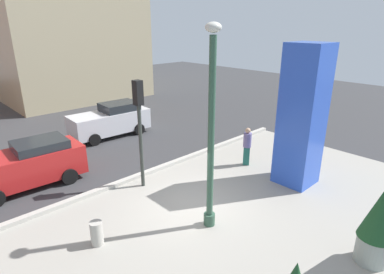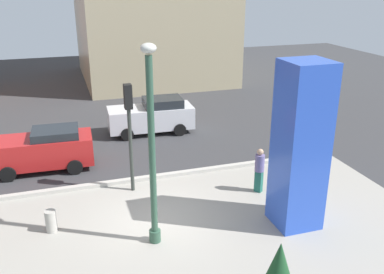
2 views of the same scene
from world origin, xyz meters
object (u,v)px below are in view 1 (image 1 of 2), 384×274
(potted_plant_near_left, at_px, (378,225))
(car_passing_lane, at_px, (111,120))
(art_pillar_blue, at_px, (302,117))
(concrete_bollard, at_px, (97,233))
(lamp_post, at_px, (211,137))
(pedestrian_by_curb, at_px, (247,144))
(traffic_light_corner, at_px, (139,117))
(car_far_lane, at_px, (27,165))

(potted_plant_near_left, distance_m, car_passing_lane, 13.98)
(art_pillar_blue, relative_size, car_passing_lane, 1.22)
(art_pillar_blue, bearing_deg, car_passing_lane, 103.88)
(concrete_bollard, bearing_deg, art_pillar_blue, -14.01)
(lamp_post, bearing_deg, pedestrian_by_curb, 23.86)
(art_pillar_blue, bearing_deg, potted_plant_near_left, -125.72)
(art_pillar_blue, distance_m, car_passing_lane, 10.64)
(traffic_light_corner, bearing_deg, potted_plant_near_left, -75.62)
(concrete_bollard, bearing_deg, pedestrian_by_curb, 3.25)
(car_far_lane, distance_m, car_passing_lane, 6.28)
(art_pillar_blue, relative_size, pedestrian_by_curb, 3.10)
(potted_plant_near_left, relative_size, car_far_lane, 0.52)
(traffic_light_corner, relative_size, car_far_lane, 0.98)
(car_passing_lane, relative_size, pedestrian_by_curb, 2.54)
(concrete_bollard, bearing_deg, car_passing_lane, 57.49)
(art_pillar_blue, xyz_separation_m, car_far_lane, (-7.97, 7.06, -1.83))
(art_pillar_blue, distance_m, car_far_lane, 10.80)
(lamp_post, bearing_deg, car_passing_lane, 77.50)
(lamp_post, xyz_separation_m, potted_plant_near_left, (1.96, -4.16, -1.83))
(traffic_light_corner, bearing_deg, car_passing_lane, 70.39)
(concrete_bollard, height_order, traffic_light_corner, traffic_light_corner)
(traffic_light_corner, bearing_deg, art_pillar_blue, -39.99)
(lamp_post, bearing_deg, art_pillar_blue, -4.34)
(potted_plant_near_left, bearing_deg, car_far_lane, 115.72)
(concrete_bollard, relative_size, car_far_lane, 0.17)
(lamp_post, distance_m, pedestrian_by_curb, 5.36)
(traffic_light_corner, height_order, car_passing_lane, traffic_light_corner)
(car_passing_lane, bearing_deg, traffic_light_corner, -109.61)
(car_passing_lane, xyz_separation_m, pedestrian_by_curb, (2.37, -7.81, 0.07))
(car_far_lane, distance_m, pedestrian_by_curb, 9.13)
(lamp_post, xyz_separation_m, car_far_lane, (-3.28, 6.71, -2.08))
(potted_plant_near_left, xyz_separation_m, pedestrian_by_curb, (2.59, 6.17, -0.18))
(art_pillar_blue, height_order, pedestrian_by_curb, art_pillar_blue)
(car_far_lane, bearing_deg, art_pillar_blue, -41.54)
(lamp_post, height_order, art_pillar_blue, lamp_post)
(lamp_post, distance_m, car_far_lane, 7.75)
(potted_plant_near_left, bearing_deg, traffic_light_corner, 104.38)
(concrete_bollard, xyz_separation_m, car_passing_lane, (5.25, 8.24, 0.55))
(car_far_lane, relative_size, pedestrian_by_curb, 2.43)
(traffic_light_corner, relative_size, car_passing_lane, 0.94)
(pedestrian_by_curb, bearing_deg, potted_plant_near_left, -112.80)
(lamp_post, xyz_separation_m, car_passing_lane, (2.18, 9.82, -2.07))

